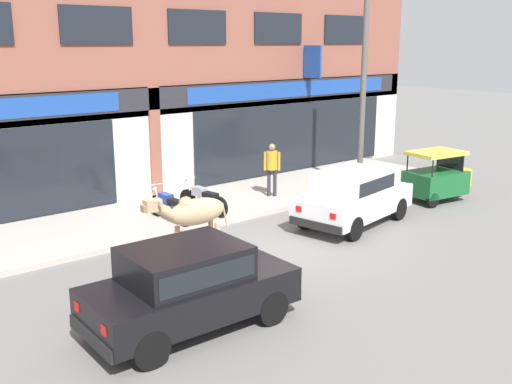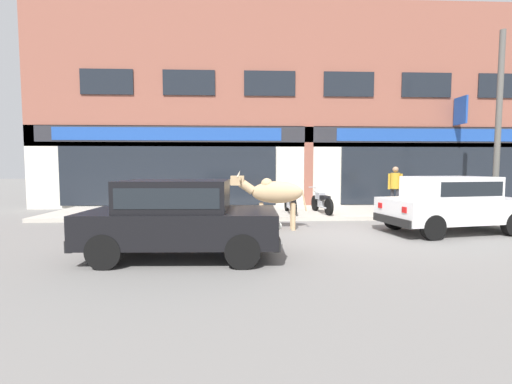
% 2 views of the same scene
% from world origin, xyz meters
% --- Properties ---
extents(ground_plane, '(90.00, 90.00, 0.00)m').
position_xyz_m(ground_plane, '(0.00, 0.00, 0.00)').
color(ground_plane, slate).
extents(sidewalk, '(19.00, 3.49, 0.13)m').
position_xyz_m(sidewalk, '(0.00, 3.95, 0.06)').
color(sidewalk, '#B7AFA3').
rests_on(sidewalk, ground).
extents(shop_building, '(23.00, 1.40, 8.51)m').
position_xyz_m(shop_building, '(0.00, 5.95, 4.03)').
color(shop_building, '#8E5142').
rests_on(shop_building, ground).
extents(cow, '(2.15, 0.59, 1.61)m').
position_xyz_m(cow, '(-1.92, 0.79, 1.01)').
color(cow, tan).
rests_on(cow, ground).
extents(car_0, '(3.65, 1.70, 1.46)m').
position_xyz_m(car_0, '(-3.94, -2.09, 0.81)').
color(car_0, black).
rests_on(car_0, ground).
extents(car_1, '(3.79, 2.19, 1.46)m').
position_xyz_m(car_1, '(2.64, 0.13, 0.81)').
color(car_1, black).
rests_on(car_1, ground).
extents(auto_rickshaw, '(2.08, 1.40, 1.52)m').
position_xyz_m(auto_rickshaw, '(6.44, 0.16, 0.66)').
color(auto_rickshaw, black).
rests_on(auto_rickshaw, ground).
extents(motorcycle_0, '(0.52, 1.81, 0.88)m').
position_xyz_m(motorcycle_0, '(-1.12, 3.14, 0.51)').
color(motorcycle_0, black).
rests_on(motorcycle_0, sidewalk).
extents(motorcycle_1, '(0.53, 1.81, 0.88)m').
position_xyz_m(motorcycle_1, '(-0.02, 3.18, 0.51)').
color(motorcycle_1, black).
rests_on(motorcycle_1, sidewalk).
extents(pedestrian, '(0.39, 0.37, 1.60)m').
position_xyz_m(pedestrian, '(2.64, 3.37, 1.11)').
color(pedestrian, '#2D2D33').
rests_on(pedestrian, sidewalk).
extents(utility_pole, '(0.18, 0.18, 5.98)m').
position_xyz_m(utility_pole, '(5.63, 2.50, 3.12)').
color(utility_pole, '#595651').
rests_on(utility_pole, sidewalk).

